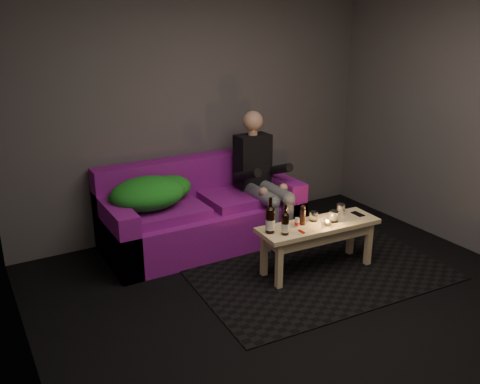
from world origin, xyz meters
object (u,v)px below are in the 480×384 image
object	(u,v)px
person	(261,175)
beer_bottle_a	(270,220)
beer_bottle_b	(285,224)
coffee_table	(318,232)
steel_cup	(341,210)
sofa	(201,215)

from	to	relation	value
person	beer_bottle_a	xyz separation A→B (m)	(-0.45, -0.85, -0.10)
beer_bottle_a	beer_bottle_b	bearing A→B (deg)	-46.61
coffee_table	steel_cup	bearing A→B (deg)	11.66
coffee_table	steel_cup	world-z (taller)	steel_cup
beer_bottle_a	beer_bottle_b	size ratio (longest dim) A/B	1.20
sofa	beer_bottle_a	size ratio (longest dim) A/B	6.22
coffee_table	person	bearing A→B (deg)	92.26
sofa	steel_cup	world-z (taller)	sofa
beer_bottle_b	steel_cup	xyz separation A→B (m)	(0.69, 0.11, -0.04)
sofa	person	distance (m)	0.73
person	beer_bottle_a	size ratio (longest dim) A/B	4.15
sofa	steel_cup	distance (m)	1.38
sofa	beer_bottle_b	distance (m)	1.16
person	coffee_table	xyz separation A→B (m)	(0.04, -0.90, -0.29)
person	beer_bottle_a	world-z (taller)	person
beer_bottle_a	beer_bottle_b	xyz separation A→B (m)	(0.09, -0.09, -0.02)
coffee_table	beer_bottle_a	size ratio (longest dim) A/B	3.64
beer_bottle_a	steel_cup	bearing A→B (deg)	1.06
coffee_table	beer_bottle_b	world-z (taller)	beer_bottle_b
sofa	person	world-z (taller)	person
beer_bottle_a	steel_cup	distance (m)	0.78
beer_bottle_a	coffee_table	bearing A→B (deg)	-5.57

